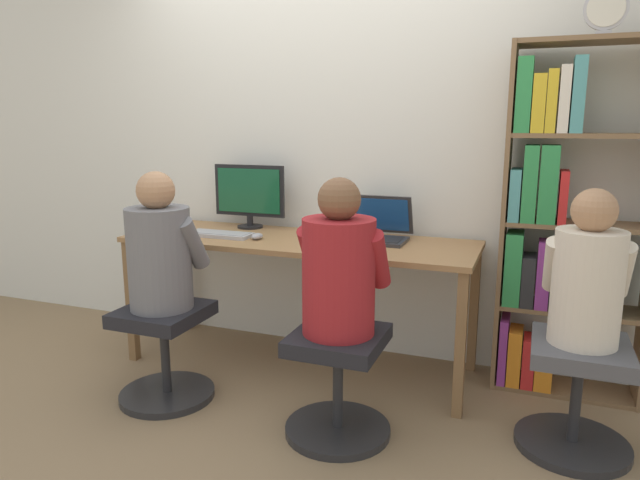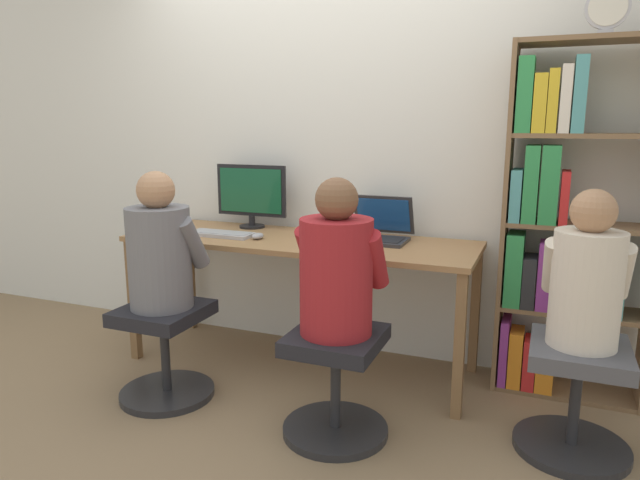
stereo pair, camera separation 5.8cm
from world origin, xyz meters
name	(u,v)px [view 1 (the left image)]	position (x,y,z in m)	size (l,w,h in m)	color
ground_plane	(276,387)	(0.00, 0.00, 0.00)	(14.00, 14.00, 0.00)	#846B4C
wall_back	(323,144)	(0.00, 0.74, 1.30)	(10.00, 0.05, 2.60)	silver
desk	(298,251)	(0.00, 0.34, 0.70)	(2.04, 0.67, 0.77)	olive
desktop_monitor	(249,195)	(-0.43, 0.55, 0.99)	(0.48, 0.16, 0.40)	black
laptop	(377,231)	(0.43, 0.47, 0.83)	(0.36, 0.34, 0.25)	#2D2D30
keyboard	(220,234)	(-0.46, 0.24, 0.79)	(0.39, 0.15, 0.03)	#B2B2B7
computer_mouse_by_keyboard	(257,236)	(-0.22, 0.24, 0.79)	(0.06, 0.09, 0.04)	#99999E
office_chair_left	(165,349)	(-0.49, -0.31, 0.27)	(0.50, 0.50, 0.50)	#262628
office_chair_right	(338,379)	(0.47, -0.32, 0.27)	(0.50, 0.50, 0.50)	#262628
person_at_monitor	(160,250)	(-0.49, -0.30, 0.80)	(0.39, 0.35, 0.70)	slate
person_at_laptop	(339,268)	(0.47, -0.31, 0.80)	(0.40, 0.35, 0.70)	maroon
bookshelf	(557,232)	(1.38, 0.51, 0.88)	(0.74, 0.28, 1.84)	brown
desk_clock	(606,9)	(1.51, 0.46, 1.95)	(0.20, 0.03, 0.22)	#B2B2B7
office_chair_side	(577,391)	(1.50, -0.06, 0.27)	(0.50, 0.50, 0.50)	#262628
person_near_shelf	(588,277)	(1.50, -0.05, 0.79)	(0.35, 0.32, 0.67)	beige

